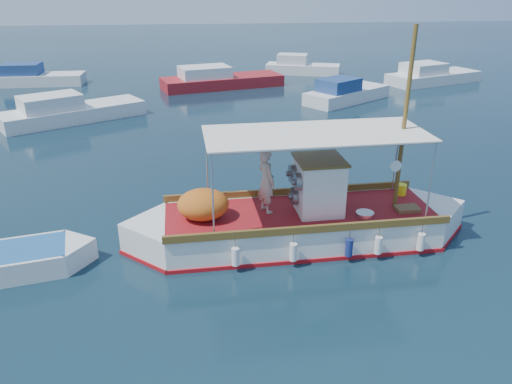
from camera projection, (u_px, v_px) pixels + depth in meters
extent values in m
plane|color=black|center=(287.00, 247.00, 15.11)|extent=(160.00, 160.00, 0.00)
cube|color=white|center=(299.00, 229.00, 15.34)|extent=(8.18, 3.01, 1.19)
cube|color=white|center=(166.00, 239.00, 14.76)|extent=(2.70, 2.70, 1.19)
cube|color=white|center=(423.00, 220.00, 15.91)|extent=(2.70, 2.70, 1.19)
cube|color=#AC1016|center=(299.00, 239.00, 15.48)|extent=(8.29, 3.10, 0.19)
cube|color=maroon|center=(300.00, 212.00, 15.11)|extent=(8.18, 2.79, 0.06)
cube|color=brown|center=(290.00, 191.00, 16.29)|extent=(8.19, 0.43, 0.22)
cube|color=brown|center=(312.00, 229.00, 13.83)|extent=(8.19, 0.43, 0.22)
cube|color=white|center=(319.00, 186.00, 14.86)|extent=(1.35, 1.45, 1.62)
cube|color=brown|center=(320.00, 160.00, 14.53)|extent=(1.46, 1.56, 0.06)
cylinder|color=slate|center=(299.00, 182.00, 14.32)|extent=(0.26, 0.55, 0.54)
cylinder|color=slate|center=(293.00, 173.00, 14.95)|extent=(0.26, 0.55, 0.54)
cylinder|color=slate|center=(295.00, 196.00, 14.87)|extent=(0.26, 0.55, 0.54)
cylinder|color=brown|center=(405.00, 121.00, 14.47)|extent=(0.13, 0.13, 5.39)
cylinder|color=brown|center=(375.00, 137.00, 14.52)|extent=(1.94, 0.16, 0.09)
cylinder|color=silver|center=(207.00, 166.00, 15.32)|extent=(0.05, 0.05, 2.43)
cylinder|color=silver|center=(213.00, 196.00, 13.17)|extent=(0.05, 0.05, 2.43)
cylinder|color=silver|center=(396.00, 156.00, 16.19)|extent=(0.05, 0.05, 2.43)
cylinder|color=silver|center=(431.00, 183.00, 14.04)|extent=(0.05, 0.05, 2.43)
cube|color=silver|center=(316.00, 133.00, 14.19)|extent=(6.46, 2.83, 0.04)
ellipsoid|color=#C4611C|center=(203.00, 204.00, 14.51)|extent=(1.56, 1.34, 0.91)
cube|color=yellow|center=(339.00, 195.00, 15.76)|extent=(0.28, 0.20, 0.43)
cylinder|color=yellow|center=(401.00, 190.00, 16.22)|extent=(0.34, 0.34, 0.37)
cube|color=brown|center=(407.00, 209.00, 15.15)|extent=(0.72, 0.51, 0.13)
cylinder|color=#B2B2B2|center=(365.00, 214.00, 14.80)|extent=(0.56, 0.56, 0.13)
cylinder|color=white|center=(396.00, 166.00, 13.72)|extent=(0.32, 0.04, 0.32)
cylinder|color=white|center=(235.00, 257.00, 13.62)|extent=(0.22, 0.22, 0.52)
cylinder|color=navy|center=(349.00, 248.00, 14.08)|extent=(0.22, 0.22, 0.52)
cylinder|color=white|center=(421.00, 242.00, 14.39)|extent=(0.22, 0.22, 0.52)
imported|color=#BBAE9B|center=(266.00, 181.00, 14.75)|extent=(0.71, 0.84, 1.96)
cube|color=white|center=(67.00, 256.00, 14.17)|extent=(1.63, 1.63, 0.83)
cube|color=silver|center=(74.00, 115.00, 28.35)|extent=(7.94, 6.05, 1.00)
cube|color=silver|center=(50.00, 102.00, 27.34)|extent=(3.73, 3.35, 0.80)
cube|color=maroon|center=(222.00, 83.00, 37.00)|extent=(9.26, 5.02, 1.00)
cube|color=silver|center=(205.00, 72.00, 36.19)|extent=(4.04, 3.23, 0.80)
cube|color=silver|center=(347.00, 97.00, 32.79)|extent=(6.42, 5.42, 1.00)
cube|color=navy|center=(339.00, 85.00, 31.85)|extent=(3.14, 2.98, 0.80)
cube|color=silver|center=(433.00, 79.00, 38.49)|extent=(7.95, 5.09, 1.00)
cube|color=silver|center=(424.00, 68.00, 37.65)|extent=(3.59, 3.13, 0.80)
cube|color=silver|center=(38.00, 81.00, 37.86)|extent=(6.78, 2.32, 1.00)
cube|color=navy|center=(22.00, 69.00, 37.39)|extent=(2.72, 1.96, 0.80)
cube|color=silver|center=(303.00, 70.00, 42.13)|extent=(6.40, 3.73, 1.00)
cube|color=silver|center=(292.00, 59.00, 41.93)|extent=(2.83, 2.35, 0.80)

